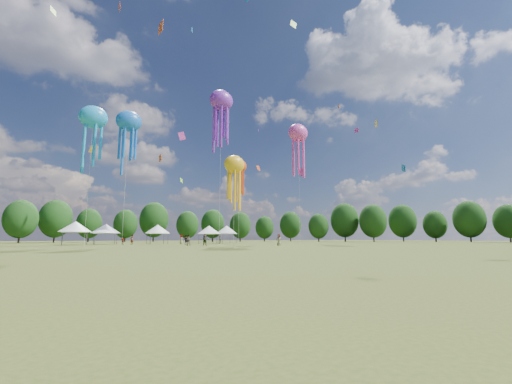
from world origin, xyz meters
TOP-DOWN VIEW (x-y plane):
  - ground at (0.00, 0.00)m, footprint 300.00×300.00m
  - spectator_near at (-2.93, 37.09)m, footprint 0.88×0.71m
  - spectators_far at (1.22, 44.21)m, footprint 23.47×28.25m
  - festival_tents at (-4.33, 54.77)m, footprint 37.30×10.40m
  - show_kites at (5.48, 40.52)m, footprint 47.71×21.01m
  - small_kites at (1.86, 42.59)m, footprint 69.66×56.26m
  - treeline at (-3.87, 62.51)m, footprint 201.57×95.24m

SIDE VIEW (x-z plane):
  - ground at x=0.00m, z-range 0.00..0.00m
  - spectator_near at x=-2.93m, z-range 0.00..1.71m
  - spectators_far at x=1.22m, z-range -0.05..1.86m
  - festival_tents at x=-4.33m, z-range 1.01..5.22m
  - treeline at x=-3.87m, z-range -0.17..13.26m
  - show_kites at x=5.48m, z-range 5.32..36.08m
  - small_kites at x=1.86m, z-range 8.22..54.07m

